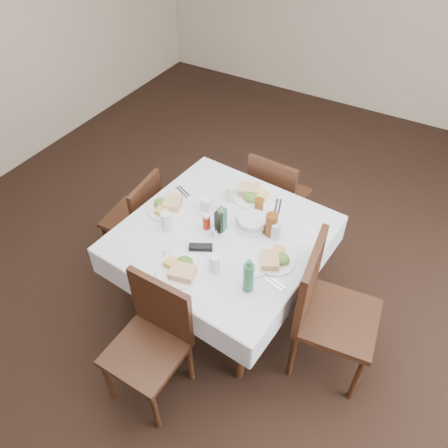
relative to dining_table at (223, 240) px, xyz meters
name	(u,v)px	position (x,y,z in m)	size (l,w,h in m)	color
ground_plane	(243,302)	(0.15, 0.06, -0.68)	(7.00, 7.00, 0.00)	black
room_shell	(253,106)	(0.15, 0.06, 1.03)	(6.04, 7.04, 2.80)	#BDAC93
dining_table	(223,240)	(0.00, 0.00, 0.00)	(1.37, 1.37, 0.76)	black
chair_north	(276,194)	(0.03, 0.83, -0.17)	(0.44, 0.44, 0.89)	black
chair_south	(153,334)	(-0.04, -0.77, -0.16)	(0.44, 0.44, 0.91)	black
chair_east	(325,305)	(0.79, -0.09, -0.09)	(0.54, 0.54, 1.03)	black
chair_west	(139,215)	(-0.83, 0.08, -0.20)	(0.42, 0.42, 0.83)	black
meal_north	(252,194)	(0.00, 0.42, 0.11)	(0.30, 0.30, 0.07)	white
meal_south	(181,269)	(-0.05, -0.43, 0.11)	(0.29, 0.29, 0.06)	white
meal_east	(275,259)	(0.42, -0.07, 0.11)	(0.27, 0.27, 0.06)	white
meal_west	(167,206)	(-0.46, 0.01, 0.11)	(0.29, 0.29, 0.06)	white
side_plate_a	(221,196)	(-0.19, 0.32, 0.09)	(0.17, 0.17, 0.01)	white
side_plate_b	(255,268)	(0.34, -0.18, 0.09)	(0.16, 0.16, 0.01)	white
water_n	(230,193)	(-0.12, 0.31, 0.15)	(0.07, 0.07, 0.13)	silver
water_s	(214,263)	(0.13, -0.32, 0.14)	(0.07, 0.07, 0.12)	silver
water_e	(276,231)	(0.33, 0.13, 0.14)	(0.07, 0.07, 0.12)	silver
water_w	(167,221)	(-0.34, -0.16, 0.15)	(0.07, 0.07, 0.14)	silver
iced_tea_a	(259,207)	(0.13, 0.28, 0.15)	(0.06, 0.06, 0.13)	brown
iced_tea_b	(271,225)	(0.29, 0.14, 0.17)	(0.08, 0.08, 0.17)	brown
bread_basket	(252,222)	(0.15, 0.15, 0.12)	(0.22, 0.22, 0.07)	silver
oil_cruet_dark	(219,221)	(-0.02, 0.00, 0.18)	(0.05, 0.05, 0.22)	black
oil_cruet_green	(222,218)	(-0.02, 0.02, 0.18)	(0.05, 0.05, 0.23)	#24683D
ketchup_bottle	(207,222)	(-0.11, -0.02, 0.14)	(0.05, 0.05, 0.11)	#9C1E06
salt_shaker	(215,234)	(-0.02, -0.07, 0.12)	(0.03, 0.03, 0.07)	white
pepper_shaker	(214,232)	(-0.03, -0.06, 0.12)	(0.03, 0.03, 0.07)	#3F271C
coffee_mug	(207,205)	(-0.20, 0.13, 0.13)	(0.16, 0.15, 0.11)	white
sunglasses	(201,247)	(-0.04, -0.21, 0.10)	(0.16, 0.12, 0.03)	black
green_bottle	(248,277)	(0.37, -0.34, 0.19)	(0.06, 0.06, 0.25)	#24683D
sugar_caddy	(270,255)	(0.38, -0.05, 0.10)	(0.09, 0.06, 0.04)	white
cutlery_n	(278,206)	(0.22, 0.42, 0.09)	(0.09, 0.17, 0.01)	silver
cutlery_s	(163,262)	(-0.18, -0.43, 0.09)	(0.11, 0.19, 0.01)	silver
cutlery_e	(273,281)	(0.48, -0.22, 0.09)	(0.18, 0.09, 0.01)	silver
cutlery_w	(183,192)	(-0.47, 0.21, 0.09)	(0.16, 0.10, 0.01)	silver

